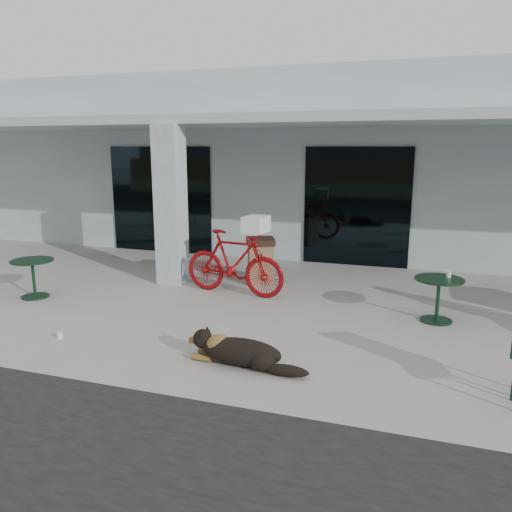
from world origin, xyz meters
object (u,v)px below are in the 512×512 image
(bicycle, at_px, (234,263))
(trash_receptacle, at_px, (260,261))
(dog, at_px, (241,350))
(cafe_table_far, at_px, (438,300))
(cafe_table_near, at_px, (34,279))

(bicycle, bearing_deg, trash_receptacle, -6.83)
(dog, distance_m, cafe_table_far, 3.45)
(bicycle, distance_m, trash_receptacle, 0.94)
(cafe_table_far, bearing_deg, bicycle, 173.48)
(dog, bearing_deg, bicycle, 116.87)
(dog, xyz_separation_m, cafe_table_far, (2.38, 2.49, 0.15))
(bicycle, height_order, cafe_table_far, bicycle)
(cafe_table_far, bearing_deg, dog, -133.63)
(dog, xyz_separation_m, cafe_table_near, (-4.58, 1.57, 0.15))
(cafe_table_near, bearing_deg, dog, -18.93)
(dog, relative_size, cafe_table_far, 1.62)
(cafe_table_near, height_order, trash_receptacle, trash_receptacle)
(dog, height_order, trash_receptacle, trash_receptacle)
(cafe_table_far, height_order, trash_receptacle, trash_receptacle)
(dog, bearing_deg, trash_receptacle, 108.80)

